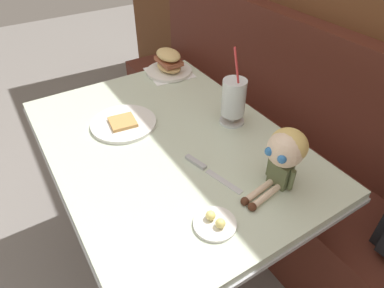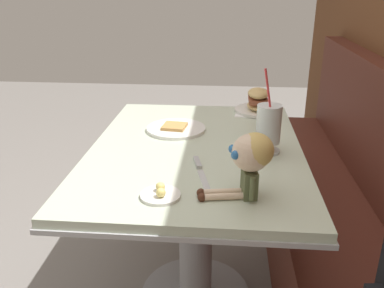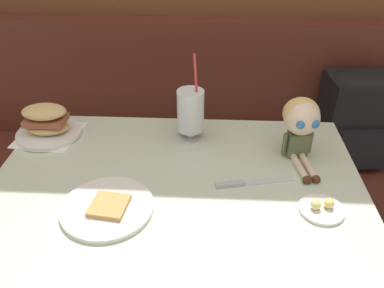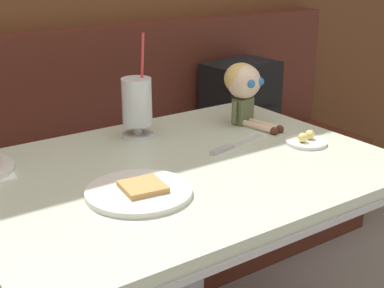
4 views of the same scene
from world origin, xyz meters
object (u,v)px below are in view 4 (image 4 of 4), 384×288
at_px(toast_plate, 139,191).
at_px(seated_doll, 244,85).
at_px(backpack, 241,103).
at_px(butter_knife, 229,147).
at_px(milkshake_glass, 137,104).
at_px(butter_saucer, 306,141).

xyz_separation_m(toast_plate, seated_doll, (0.55, 0.28, 0.12)).
bearing_deg(toast_plate, backpack, 38.06).
xyz_separation_m(butter_knife, seated_doll, (0.18, 0.16, 0.12)).
height_order(seated_doll, backpack, seated_doll).
bearing_deg(milkshake_glass, butter_saucer, -42.62).
bearing_deg(butter_saucer, toast_plate, -177.53).
height_order(milkshake_glass, butter_knife, milkshake_glass).
bearing_deg(butter_saucer, milkshake_glass, 137.38).
distance_m(butter_saucer, butter_knife, 0.23).
distance_m(milkshake_glass, backpack, 0.79).
distance_m(toast_plate, backpack, 1.14).
bearing_deg(butter_saucer, butter_knife, 154.52).
bearing_deg(toast_plate, seated_doll, 27.31).
bearing_deg(backpack, butter_knife, -132.58).
bearing_deg(seated_doll, milkshake_glass, 166.67).
distance_m(butter_knife, backpack, 0.79).
height_order(butter_knife, backpack, backpack).
xyz_separation_m(milkshake_glass, backpack, (0.69, 0.34, -0.18)).
xyz_separation_m(milkshake_glass, butter_knife, (0.16, -0.24, -0.10)).
relative_size(butter_saucer, backpack, 0.30).
xyz_separation_m(butter_saucer, backpack, (0.32, 0.68, -0.09)).
relative_size(toast_plate, seated_doll, 1.11).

